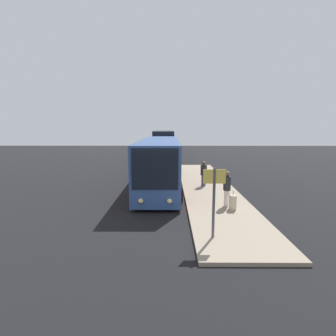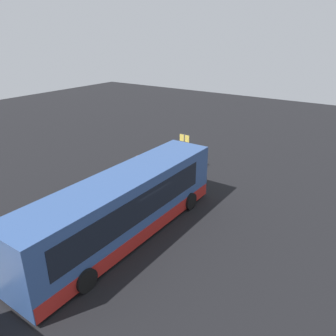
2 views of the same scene
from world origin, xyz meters
TOP-DOWN VIEW (x-y plane):
  - ground at (0.00, 0.00)m, footprint 80.00×80.00m
  - platform at (0.00, 3.27)m, footprint 20.00×3.35m
  - bus_lead at (-0.92, 0.04)m, footprint 12.28×2.78m
  - bus_second at (-14.44, 0.04)m, footprint 11.15×2.80m
  - bus_third at (-27.18, 0.04)m, footprint 11.46×2.70m
  - passenger_boarding at (4.39, 3.60)m, footprint 0.37×0.37m
  - passenger_waiting at (-0.11, 3.01)m, footprint 0.58×0.58m
  - suitcase at (4.96, 3.78)m, footprint 0.35×0.27m
  - sign_post at (8.20, 2.30)m, footprint 0.10×0.79m

SIDE VIEW (x-z plane):
  - ground at x=0.00m, z-range 0.00..0.00m
  - platform at x=0.00m, z-range 0.00..0.14m
  - suitcase at x=4.96m, z-range 0.02..0.96m
  - passenger_waiting at x=-0.11m, z-range 0.19..1.88m
  - passenger_boarding at x=4.39m, z-range 0.22..2.01m
  - bus_third at x=-27.18m, z-range 0.00..2.83m
  - bus_lead at x=-0.92m, z-range -0.01..3.22m
  - bus_second at x=-14.44m, z-range -0.18..3.45m
  - sign_post at x=8.20m, z-range 0.51..3.05m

